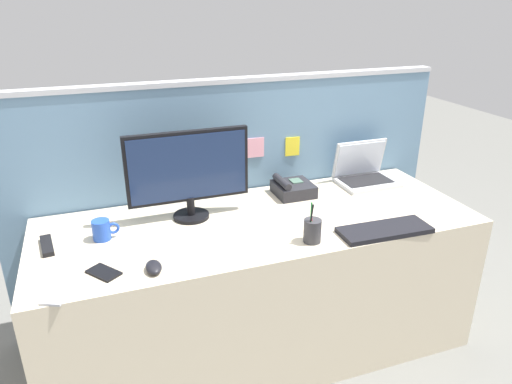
{
  "coord_description": "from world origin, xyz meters",
  "views": [
    {
      "loc": [
        -0.68,
        -1.85,
        1.68
      ],
      "look_at": [
        0.0,
        0.05,
        0.83
      ],
      "focal_mm": 33.43,
      "sensor_mm": 36.0,
      "label": 1
    }
  ],
  "objects_px": {
    "tv_remote": "(47,245)",
    "cell_phone_black_slab": "(104,272)",
    "cell_phone_silver_slab": "(59,293)",
    "coffee_mug": "(102,230)",
    "computer_mouse_right_hand": "(154,267)",
    "desk_phone": "(292,188)",
    "keyboard_main": "(385,230)",
    "pen_cup": "(312,230)",
    "laptop": "(364,172)",
    "desktop_monitor": "(188,170)"
  },
  "relations": [
    {
      "from": "tv_remote",
      "to": "coffee_mug",
      "type": "relative_size",
      "value": 1.51
    },
    {
      "from": "desk_phone",
      "to": "computer_mouse_right_hand",
      "type": "relative_size",
      "value": 1.89
    },
    {
      "from": "desk_phone",
      "to": "keyboard_main",
      "type": "relative_size",
      "value": 0.46
    },
    {
      "from": "cell_phone_black_slab",
      "to": "coffee_mug",
      "type": "bearing_deg",
      "value": 50.35
    },
    {
      "from": "desk_phone",
      "to": "coffee_mug",
      "type": "height_order",
      "value": "desk_phone"
    },
    {
      "from": "pen_cup",
      "to": "coffee_mug",
      "type": "bearing_deg",
      "value": 158.76
    },
    {
      "from": "laptop",
      "to": "cell_phone_black_slab",
      "type": "relative_size",
      "value": 2.4
    },
    {
      "from": "pen_cup",
      "to": "coffee_mug",
      "type": "distance_m",
      "value": 0.88
    },
    {
      "from": "desk_phone",
      "to": "coffee_mug",
      "type": "distance_m",
      "value": 0.97
    },
    {
      "from": "laptop",
      "to": "cell_phone_silver_slab",
      "type": "xyz_separation_m",
      "value": [
        -1.56,
        -0.57,
        -0.05
      ]
    },
    {
      "from": "desktop_monitor",
      "to": "computer_mouse_right_hand",
      "type": "bearing_deg",
      "value": -119.54
    },
    {
      "from": "desktop_monitor",
      "to": "laptop",
      "type": "xyz_separation_m",
      "value": [
        0.99,
        0.11,
        -0.17
      ]
    },
    {
      "from": "tv_remote",
      "to": "cell_phone_black_slab",
      "type": "bearing_deg",
      "value": -60.45
    },
    {
      "from": "desk_phone",
      "to": "cell_phone_silver_slab",
      "type": "relative_size",
      "value": 1.37
    },
    {
      "from": "cell_phone_black_slab",
      "to": "desk_phone",
      "type": "bearing_deg",
      "value": -11.77
    },
    {
      "from": "computer_mouse_right_hand",
      "to": "tv_remote",
      "type": "distance_m",
      "value": 0.5
    },
    {
      "from": "cell_phone_silver_slab",
      "to": "coffee_mug",
      "type": "bearing_deg",
      "value": 89.7
    },
    {
      "from": "desktop_monitor",
      "to": "computer_mouse_right_hand",
      "type": "height_order",
      "value": "desktop_monitor"
    },
    {
      "from": "desktop_monitor",
      "to": "pen_cup",
      "type": "relative_size",
      "value": 3.02
    },
    {
      "from": "desktop_monitor",
      "to": "coffee_mug",
      "type": "height_order",
      "value": "desktop_monitor"
    },
    {
      "from": "pen_cup",
      "to": "cell_phone_silver_slab",
      "type": "relative_size",
      "value": 1.34
    },
    {
      "from": "computer_mouse_right_hand",
      "to": "cell_phone_silver_slab",
      "type": "bearing_deg",
      "value": -171.82
    },
    {
      "from": "cell_phone_black_slab",
      "to": "cell_phone_silver_slab",
      "type": "xyz_separation_m",
      "value": [
        -0.16,
        -0.09,
        0.0
      ]
    },
    {
      "from": "desktop_monitor",
      "to": "keyboard_main",
      "type": "distance_m",
      "value": 0.91
    },
    {
      "from": "desk_phone",
      "to": "keyboard_main",
      "type": "height_order",
      "value": "desk_phone"
    },
    {
      "from": "pen_cup",
      "to": "tv_remote",
      "type": "distance_m",
      "value": 1.09
    },
    {
      "from": "tv_remote",
      "to": "coffee_mug",
      "type": "bearing_deg",
      "value": -6.9
    },
    {
      "from": "cell_phone_black_slab",
      "to": "tv_remote",
      "type": "distance_m",
      "value": 0.35
    },
    {
      "from": "computer_mouse_right_hand",
      "to": "cell_phone_black_slab",
      "type": "bearing_deg",
      "value": 167.34
    },
    {
      "from": "tv_remote",
      "to": "pen_cup",
      "type": "bearing_deg",
      "value": -23.76
    },
    {
      "from": "pen_cup",
      "to": "tv_remote",
      "type": "height_order",
      "value": "pen_cup"
    },
    {
      "from": "cell_phone_silver_slab",
      "to": "tv_remote",
      "type": "distance_m",
      "value": 0.37
    },
    {
      "from": "laptop",
      "to": "desk_phone",
      "type": "distance_m",
      "value": 0.44
    },
    {
      "from": "laptop",
      "to": "pen_cup",
      "type": "relative_size",
      "value": 1.66
    },
    {
      "from": "laptop",
      "to": "cell_phone_silver_slab",
      "type": "distance_m",
      "value": 1.66
    },
    {
      "from": "desktop_monitor",
      "to": "pen_cup",
      "type": "xyz_separation_m",
      "value": [
        0.42,
        -0.41,
        -0.18
      ]
    },
    {
      "from": "cell_phone_black_slab",
      "to": "pen_cup",
      "type": "bearing_deg",
      "value": -39.4
    },
    {
      "from": "tv_remote",
      "to": "cell_phone_silver_slab",
      "type": "bearing_deg",
      "value": -88.73
    },
    {
      "from": "keyboard_main",
      "to": "cell_phone_silver_slab",
      "type": "relative_size",
      "value": 2.97
    },
    {
      "from": "computer_mouse_right_hand",
      "to": "desk_phone",
      "type": "bearing_deg",
      "value": 33.28
    },
    {
      "from": "cell_phone_silver_slab",
      "to": "tv_remote",
      "type": "bearing_deg",
      "value": 122.52
    },
    {
      "from": "laptop",
      "to": "cell_phone_silver_slab",
      "type": "bearing_deg",
      "value": -160.04
    },
    {
      "from": "coffee_mug",
      "to": "cell_phone_silver_slab",
      "type": "bearing_deg",
      "value": -114.88
    },
    {
      "from": "laptop",
      "to": "computer_mouse_right_hand",
      "type": "bearing_deg",
      "value": -156.79
    },
    {
      "from": "desktop_monitor",
      "to": "keyboard_main",
      "type": "relative_size",
      "value": 1.36
    },
    {
      "from": "keyboard_main",
      "to": "pen_cup",
      "type": "distance_m",
      "value": 0.34
    },
    {
      "from": "cell_phone_silver_slab",
      "to": "keyboard_main",
      "type": "bearing_deg",
      "value": 25.14
    },
    {
      "from": "computer_mouse_right_hand",
      "to": "pen_cup",
      "type": "height_order",
      "value": "pen_cup"
    },
    {
      "from": "laptop",
      "to": "keyboard_main",
      "type": "xyz_separation_m",
      "value": [
        -0.23,
        -0.55,
        -0.04
      ]
    },
    {
      "from": "desk_phone",
      "to": "computer_mouse_right_hand",
      "type": "bearing_deg",
      "value": -147.92
    }
  ]
}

